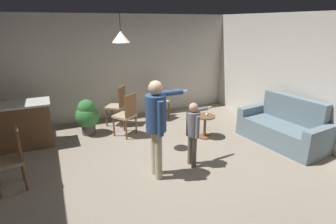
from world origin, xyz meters
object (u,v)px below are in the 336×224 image
dining_chair_near_wall (118,104)px  potted_plant_corner (87,115)px  kitchen_counter (20,126)px  dining_chair_centre_back (127,113)px  spare_remote_on_table (206,115)px  person_child (193,127)px  person_adult (157,119)px  dining_chair_by_counter (157,99)px  couch_floral (283,128)px  side_table_by_couch (205,124)px  dining_chair_spare (12,156)px

dining_chair_near_wall → potted_plant_corner: size_ratio=1.20×
kitchen_counter → dining_chair_centre_back: 2.21m
potted_plant_corner → spare_remote_on_table: bearing=-27.9°
person_child → spare_remote_on_table: bearing=132.5°
dining_chair_near_wall → person_adult: bearing=-144.0°
dining_chair_by_counter → dining_chair_centre_back: 1.37m
dining_chair_near_wall → kitchen_counter: bearing=137.6°
dining_chair_near_wall → couch_floral: bearing=-94.2°
couch_floral → person_child: 2.28m
person_adult → person_child: bearing=96.1°
couch_floral → kitchen_counter: couch_floral is taller
person_child → spare_remote_on_table: person_child is taller
side_table_by_couch → spare_remote_on_table: spare_remote_on_table is taller
kitchen_counter → side_table_by_couch: kitchen_counter is taller
dining_chair_by_counter → dining_chair_near_wall: bearing=-23.6°
side_table_by_couch → dining_chair_by_counter: 1.73m
couch_floral → person_child: person_child is taller
spare_remote_on_table → kitchen_counter: bearing=163.3°
couch_floral → potted_plant_corner: couch_floral is taller
potted_plant_corner → side_table_by_couch: bearing=-28.3°
kitchen_counter → dining_chair_spare: (0.01, -1.59, 0.07)m
person_adult → dining_chair_near_wall: size_ratio=1.66×
spare_remote_on_table → side_table_by_couch: bearing=-166.9°
dining_chair_near_wall → dining_chair_spare: same height
couch_floral → dining_chair_near_wall: bearing=43.1°
dining_chair_by_counter → dining_chair_spare: (-3.24, -2.10, 0.00)m
couch_floral → kitchen_counter: bearing=61.5°
kitchen_counter → spare_remote_on_table: 3.94m
person_adult → potted_plant_corner: bearing=-161.4°
spare_remote_on_table → potted_plant_corner: bearing=152.1°
dining_chair_by_counter → potted_plant_corner: bearing=-16.0°
dining_chair_spare → spare_remote_on_table: dining_chair_spare is taller
couch_floral → dining_chair_by_counter: 3.19m
dining_chair_by_counter → dining_chair_centre_back: same height
couch_floral → person_adult: (-2.96, -0.12, 0.70)m
kitchen_counter → dining_chair_spare: 1.60m
dining_chair_near_wall → dining_chair_spare: 2.96m
side_table_by_couch → spare_remote_on_table: (0.03, 0.01, 0.21)m
couch_floral → potted_plant_corner: size_ratio=2.26×
couch_floral → dining_chair_centre_back: bearing=53.1°
person_child → dining_chair_centre_back: size_ratio=1.19×
dining_chair_by_counter → person_adult: bearing=41.1°
couch_floral → dining_chair_near_wall: size_ratio=1.88×
kitchen_counter → potted_plant_corner: size_ratio=1.51×
side_table_by_couch → potted_plant_corner: potted_plant_corner is taller
dining_chair_near_wall → potted_plant_corner: 0.86m
dining_chair_by_counter → dining_chair_centre_back: (-1.08, -0.85, 0.00)m
person_adult → spare_remote_on_table: 1.99m
potted_plant_corner → spare_remote_on_table: 2.72m
couch_floral → spare_remote_on_table: bearing=48.6°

